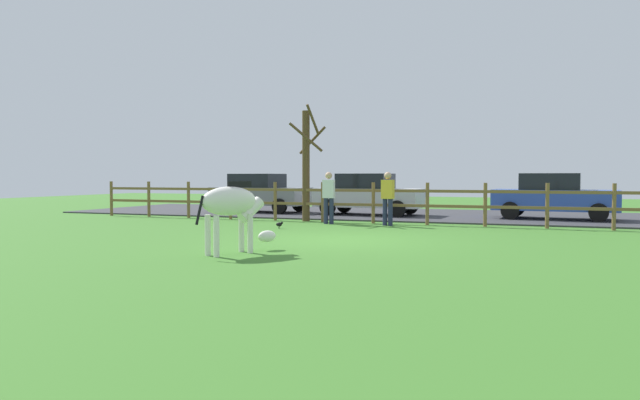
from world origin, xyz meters
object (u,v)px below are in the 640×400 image
(bare_tree, at_px, (306,162))
(parked_car_grey, at_px, (260,192))
(crow_on_grass, at_px, (279,224))
(parked_car_silver, at_px, (368,194))
(zebra, at_px, (233,206))
(parked_car_blue, at_px, (554,196))
(visitor_left_of_tree, at_px, (388,196))
(visitor_right_of_tree, at_px, (329,195))

(bare_tree, height_order, parked_car_grey, bare_tree)
(crow_on_grass, bearing_deg, bare_tree, 96.28)
(parked_car_grey, distance_m, parked_car_silver, 4.67)
(bare_tree, relative_size, zebra, 2.13)
(crow_on_grass, xyz_separation_m, parked_car_blue, (7.46, 6.14, 0.72))
(crow_on_grass, height_order, parked_car_silver, parked_car_silver)
(zebra, height_order, visitor_left_of_tree, visitor_left_of_tree)
(crow_on_grass, xyz_separation_m, visitor_right_of_tree, (0.77, 2.07, 0.78))
(crow_on_grass, bearing_deg, zebra, -74.77)
(crow_on_grass, xyz_separation_m, visitor_left_of_tree, (2.67, 2.11, 0.78))
(bare_tree, distance_m, parked_car_blue, 8.51)
(zebra, bearing_deg, crow_on_grass, 105.23)
(zebra, height_order, visitor_right_of_tree, visitor_right_of_tree)
(zebra, xyz_separation_m, parked_car_grey, (-5.16, 11.45, -0.08))
(bare_tree, height_order, crow_on_grass, bare_tree)
(parked_car_grey, distance_m, parked_car_blue, 11.18)
(crow_on_grass, bearing_deg, visitor_left_of_tree, 38.31)
(bare_tree, relative_size, visitor_right_of_tree, 2.36)
(parked_car_grey, relative_size, parked_car_blue, 1.00)
(zebra, distance_m, crow_on_grass, 5.53)
(zebra, distance_m, visitor_left_of_tree, 7.49)
(parked_car_grey, bearing_deg, visitor_left_of_tree, -32.47)
(crow_on_grass, xyz_separation_m, parked_car_silver, (0.94, 6.00, 0.72))
(bare_tree, xyz_separation_m, parked_car_grey, (-3.41, 3.31, -1.13))
(visitor_left_of_tree, bearing_deg, visitor_right_of_tree, -178.73)
(parked_car_blue, distance_m, parked_car_silver, 6.52)
(bare_tree, xyz_separation_m, zebra, (1.75, -8.14, -1.04))
(crow_on_grass, xyz_separation_m, parked_car_grey, (-3.72, 6.17, 0.72))
(zebra, distance_m, visitor_right_of_tree, 7.38)
(bare_tree, distance_m, crow_on_grass, 3.42)
(bare_tree, xyz_separation_m, visitor_left_of_tree, (2.98, -0.76, -1.06))
(bare_tree, xyz_separation_m, visitor_right_of_tree, (1.08, -0.80, -1.06))
(parked_car_silver, xyz_separation_m, visitor_left_of_tree, (1.72, -3.89, 0.06))
(parked_car_blue, bearing_deg, crow_on_grass, -140.55)
(parked_car_blue, relative_size, parked_car_silver, 1.01)
(zebra, height_order, parked_car_blue, parked_car_blue)
(parked_car_blue, distance_m, visitor_left_of_tree, 6.26)
(bare_tree, height_order, parked_car_blue, bare_tree)
(crow_on_grass, height_order, parked_car_blue, parked_car_blue)
(bare_tree, height_order, visitor_left_of_tree, bare_tree)
(parked_car_grey, bearing_deg, crow_on_grass, -58.92)
(zebra, relative_size, parked_car_silver, 0.44)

